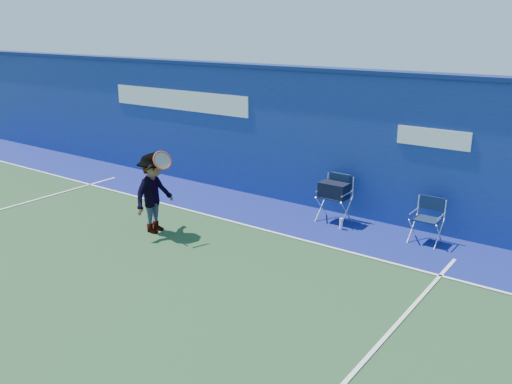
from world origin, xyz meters
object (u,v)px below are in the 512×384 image
Objects in this scene: directors_chair_right at (426,229)px; tennis_player at (154,193)px; water_bottle at (341,224)px; directors_chair_left at (334,202)px.

directors_chair_right is 5.25m from tennis_player.
tennis_player is at bearing -150.44° from directors_chair_right.
directors_chair_right is 1.64m from water_bottle.
tennis_player is at bearing -134.98° from directors_chair_left.
directors_chair_left is 0.58× the size of tennis_player.
water_bottle is (0.35, -0.34, -0.30)m from directors_chair_left.
directors_chair_right reaches higher than water_bottle.
directors_chair_left is 1.96m from directors_chair_right.
directors_chair_left is at bearing 45.02° from tennis_player.
water_bottle is (-1.61, -0.32, -0.15)m from directors_chair_right.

